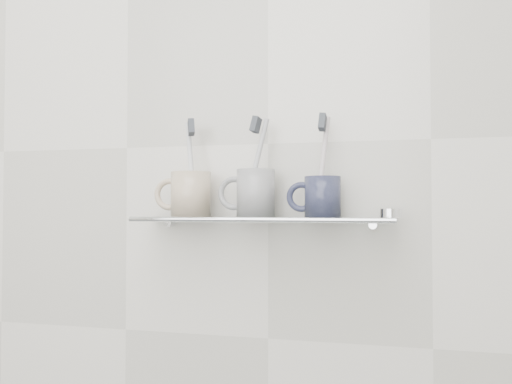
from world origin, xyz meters
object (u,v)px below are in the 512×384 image
(shelf_glass, at_px, (261,219))
(mug_right, at_px, (323,197))
(mug_left, at_px, (191,194))
(mug_center, at_px, (256,193))

(shelf_glass, xyz_separation_m, mug_right, (0.12, 0.00, 0.04))
(mug_left, height_order, mug_right, mug_left)
(mug_left, distance_m, mug_right, 0.27)
(shelf_glass, height_order, mug_right, mug_right)
(shelf_glass, xyz_separation_m, mug_center, (-0.01, 0.00, 0.05))
(shelf_glass, height_order, mug_left, mug_left)
(shelf_glass, xyz_separation_m, mug_left, (-0.15, 0.00, 0.05))
(mug_left, distance_m, mug_center, 0.13)
(mug_right, bearing_deg, shelf_glass, 162.24)
(mug_center, relative_size, mug_right, 1.20)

